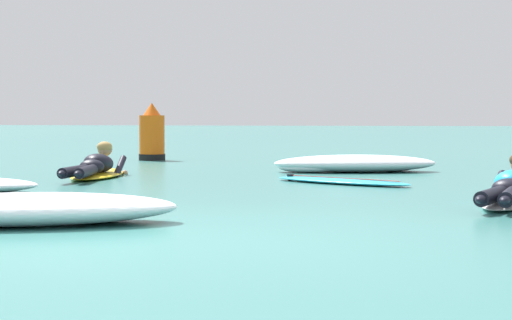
% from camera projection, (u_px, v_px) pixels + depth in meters
% --- Properties ---
extents(ground_plane, '(120.00, 120.00, 0.00)m').
position_uv_depth(ground_plane, '(337.00, 167.00, 17.02)').
color(ground_plane, '#387A75').
extents(surfer_far, '(0.77, 2.61, 0.54)m').
position_uv_depth(surfer_far, '(96.00, 168.00, 13.97)').
color(surfer_far, yellow).
rests_on(surfer_far, ground).
extents(drifting_surfboard, '(2.06, 1.61, 0.16)m').
position_uv_depth(drifting_surfboard, '(341.00, 181.00, 12.87)').
color(drifting_surfboard, '#2DB2D1').
rests_on(drifting_surfboard, ground).
extents(whitewater_front, '(2.63, 1.79, 0.26)m').
position_uv_depth(whitewater_front, '(23.00, 210.00, 8.03)').
color(whitewater_front, white).
rests_on(whitewater_front, ground).
extents(whitewater_mid_right, '(2.66, 1.64, 0.26)m').
position_uv_depth(whitewater_mid_right, '(355.00, 164.00, 15.46)').
color(whitewater_mid_right, white).
rests_on(whitewater_mid_right, ground).
extents(channel_marker_buoy, '(0.51, 0.51, 1.10)m').
position_uv_depth(channel_marker_buoy, '(152.00, 137.00, 19.36)').
color(channel_marker_buoy, '#EA5B0F').
rests_on(channel_marker_buoy, ground).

